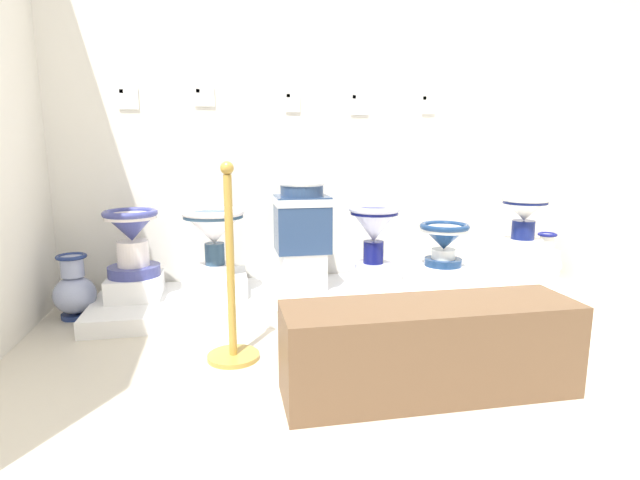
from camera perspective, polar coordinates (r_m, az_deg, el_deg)
The scene contains 24 objects.
ground_plane at distance 2.18m, azimuth 10.99°, elevation -18.55°, with size 5.72×5.22×0.02m, color beige.
wall_back at distance 3.69m, azimuth 0.72°, elevation 17.11°, with size 3.92×0.06×2.92m, color white.
display_platform at distance 3.40m, azimuth 2.15°, elevation -6.34°, with size 3.13×0.77×0.10m, color white.
plinth_block_pale_glazed at distance 3.39m, azimuth -20.27°, elevation -4.96°, with size 0.32×0.34×0.14m, color white.
antique_toilet_pale_glazed at distance 3.32m, azimuth -20.63°, elevation 0.39°, with size 0.33×0.33×0.42m.
plinth_block_slender_white at distance 3.33m, azimuth -11.76°, elevation -4.85°, with size 0.39×0.37×0.13m, color white.
antique_toilet_slender_white at distance 3.25m, azimuth -12.00°, elevation 1.26°, with size 0.39×0.39×0.42m.
plinth_block_leftmost at distance 3.38m, azimuth -2.01°, elevation -3.34°, with size 0.29×0.29×0.25m, color white.
antique_toilet_leftmost at distance 3.31m, azimuth -2.06°, elevation 2.89°, with size 0.36×0.31×0.47m.
plinth_block_central_ornate at distance 3.46m, azimuth 6.04°, elevation -4.34°, with size 0.30×0.29×0.10m, color white.
antique_toilet_central_ornate at distance 3.39m, azimuth 6.15°, elevation 1.36°, with size 0.34×0.34×0.45m.
plinth_block_tall_cobalt at distance 3.69m, azimuth 13.76°, elevation -3.62°, with size 0.33×0.38×0.10m, color white.
antique_toilet_tall_cobalt at distance 3.64m, azimuth 13.94°, elevation 0.15°, with size 0.35×0.35×0.30m.
plinth_block_rightmost at distance 3.81m, azimuth 21.85°, elevation -2.53°, with size 0.34×0.37×0.25m, color white.
antique_toilet_rightmost at distance 3.74m, azimuth 22.23°, elevation 2.76°, with size 0.32×0.32×0.36m.
info_placard_first at distance 3.62m, azimuth -21.01°, elevation 14.86°, with size 0.13×0.01×0.14m.
info_placard_second at distance 3.58m, azimuth -13.03°, elevation 15.61°, with size 0.13×0.01×0.13m.
info_placard_third at distance 3.61m, azimuth -3.13°, elevation 15.44°, with size 0.10×0.01×0.14m.
info_placard_fourth at distance 3.70m, azimuth 4.51°, elevation 15.22°, with size 0.13×0.01×0.16m.
info_placard_fifth at distance 3.87m, azimuth 12.23°, elevation 14.89°, with size 0.10×0.01×0.14m.
decorative_vase_spare at distance 3.43m, azimuth -26.15°, elevation -5.23°, with size 0.25×0.25×0.40m.
decorative_vase_corner at distance 4.20m, azimuth 24.22°, elevation -2.40°, with size 0.24×0.24×0.40m.
stanchion_post_near_left at distance 2.51m, azimuth -10.02°, elevation -7.22°, with size 0.26×0.26×0.98m.
museum_bench at distance 2.23m, azimuth 12.35°, elevation -11.98°, with size 1.25×0.36×0.40m, color brown.
Camera 1 is at (1.12, -1.15, 1.05)m, focal length 28.12 mm.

